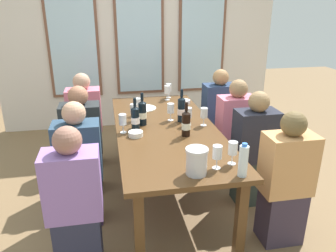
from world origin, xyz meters
TOP-DOWN VIEW (x-y plane):
  - ground_plane at (0.00, 0.00)m, footprint 12.00×12.00m
  - back_wall_with_windows at (0.00, 2.16)m, footprint 4.13×0.10m
  - dining_table at (0.00, 0.00)m, footprint 0.93×2.15m
  - white_plate_0 at (-0.14, 0.61)m, footprint 0.28×0.28m
  - metal_pitcher at (0.04, -0.91)m, footprint 0.16×0.16m
  - wine_bottle_0 at (-0.21, 0.11)m, footprint 0.08×0.08m
  - wine_bottle_1 at (-0.29, -0.00)m, footprint 0.08×0.08m
  - wine_bottle_2 at (0.18, 0.13)m, footprint 0.08×0.08m
  - wine_bottle_3 at (0.13, -0.23)m, footprint 0.08×0.08m
  - tasting_bowl_0 at (-0.30, -0.16)m, footprint 0.13×0.13m
  - tasting_bowl_1 at (0.35, 0.71)m, footprint 0.13×0.13m
  - water_bottle at (0.34, -1.00)m, footprint 0.06×0.06m
  - wine_glass_0 at (-0.28, 0.23)m, footprint 0.07×0.07m
  - wine_glass_1 at (0.22, 0.02)m, footprint 0.07×0.07m
  - wine_glass_2 at (0.34, -0.82)m, footprint 0.07×0.07m
  - wine_glass_3 at (0.22, 0.99)m, footprint 0.07×0.07m
  - wine_glass_4 at (-0.40, -0.06)m, footprint 0.07×0.07m
  - wine_glass_5 at (0.08, 0.18)m, footprint 0.07×0.07m
  - wine_glass_6 at (0.20, -0.86)m, footprint 0.07×0.07m
  - wine_glass_7 at (0.36, -0.02)m, footprint 0.07×0.07m
  - wine_glass_8 at (-0.22, 0.42)m, footprint 0.07×0.07m
  - wine_glass_9 at (0.18, 0.90)m, footprint 0.07×0.07m
  - seated_person_0 at (-0.79, 0.26)m, footprint 0.38×0.24m
  - seated_person_1 at (0.79, 0.23)m, footprint 0.38×0.24m
  - seated_person_2 at (-0.79, -0.81)m, footprint 0.38×0.24m
  - seated_person_3 at (0.79, -0.81)m, footprint 0.38×0.24m
  - seated_person_4 at (-0.79, -0.26)m, footprint 0.38×0.24m
  - seated_person_5 at (0.79, -0.24)m, footprint 0.38×0.24m
  - seated_person_6 at (-0.79, 0.85)m, footprint 0.38×0.24m
  - seated_person_7 at (0.79, 0.77)m, footprint 0.38×0.24m

SIDE VIEW (x-z plane):
  - ground_plane at x=0.00m, z-range 0.00..0.00m
  - seated_person_0 at x=-0.79m, z-range -0.03..1.08m
  - seated_person_1 at x=0.79m, z-range -0.03..1.08m
  - seated_person_2 at x=-0.79m, z-range -0.03..1.08m
  - seated_person_3 at x=0.79m, z-range -0.03..1.08m
  - seated_person_4 at x=-0.79m, z-range -0.03..1.08m
  - seated_person_5 at x=0.79m, z-range -0.03..1.08m
  - seated_person_6 at x=-0.79m, z-range -0.03..1.08m
  - seated_person_7 at x=0.79m, z-range -0.03..1.08m
  - dining_table at x=0.00m, z-range 0.30..1.04m
  - white_plate_0 at x=-0.14m, z-range 0.74..0.75m
  - tasting_bowl_0 at x=-0.30m, z-range 0.74..0.78m
  - tasting_bowl_1 at x=0.35m, z-range 0.74..0.78m
  - metal_pitcher at x=0.04m, z-range 0.74..0.93m
  - wine_bottle_1 at x=-0.29m, z-range 0.70..1.00m
  - water_bottle at x=0.34m, z-range 0.73..0.97m
  - wine_bottle_3 at x=0.13m, z-range 0.70..1.01m
  - wine_glass_4 at x=-0.40m, z-range 0.77..0.94m
  - wine_glass_7 at x=0.36m, z-range 0.77..0.94m
  - wine_glass_9 at x=0.18m, z-range 0.77..0.94m
  - wine_glass_6 at x=0.20m, z-range 0.77..0.94m
  - wine_glass_2 at x=0.34m, z-range 0.77..0.94m
  - wine_glass_0 at x=-0.28m, z-range 0.77..0.94m
  - wine_glass_5 at x=0.08m, z-range 0.77..0.94m
  - wine_bottle_0 at x=-0.21m, z-range 0.70..1.02m
  - wine_glass_1 at x=0.22m, z-range 0.77..0.95m
  - wine_glass_3 at x=0.22m, z-range 0.77..0.95m
  - wine_glass_8 at x=-0.22m, z-range 0.77..0.95m
  - wine_bottle_2 at x=0.18m, z-range 0.70..1.03m
  - back_wall_with_windows at x=0.00m, z-range 0.00..2.90m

